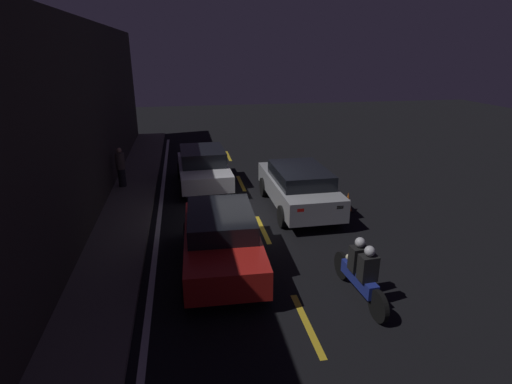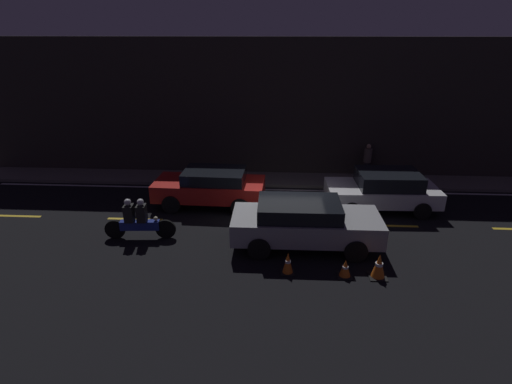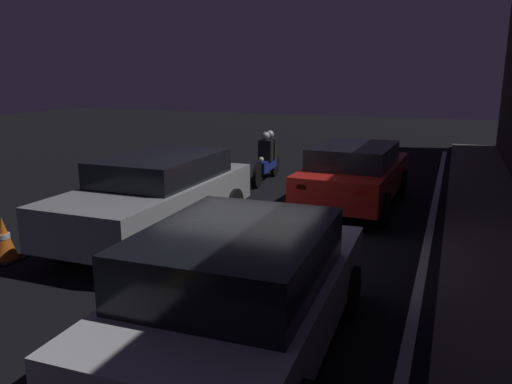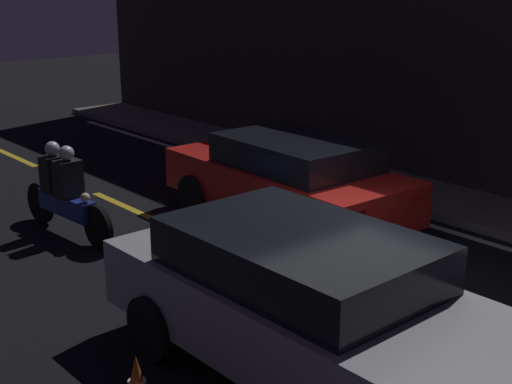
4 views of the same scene
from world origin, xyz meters
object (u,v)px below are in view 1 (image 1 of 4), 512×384
(taxi_red, at_px, (221,238))
(pedestrian, at_px, (121,167))
(motorcycle, at_px, (361,272))
(traffic_cone_mid, at_px, (333,189))
(hatchback_silver, at_px, (298,186))
(traffic_cone_far, at_px, (324,179))
(sedan_white, at_px, (203,166))
(traffic_cone_near, at_px, (348,202))

(taxi_red, bearing_deg, pedestrian, -152.00)
(motorcycle, height_order, pedestrian, pedestrian)
(motorcycle, height_order, traffic_cone_mid, motorcycle)
(taxi_red, xyz_separation_m, motorcycle, (-1.93, -2.79, -0.13))
(taxi_red, height_order, motorcycle, taxi_red)
(hatchback_silver, height_order, pedestrian, pedestrian)
(traffic_cone_mid, distance_m, traffic_cone_far, 0.91)
(traffic_cone_far, bearing_deg, motorcycle, 166.25)
(taxi_red, relative_size, hatchback_silver, 0.92)
(sedan_white, relative_size, traffic_cone_mid, 8.07)
(taxi_red, height_order, traffic_cone_mid, taxi_red)
(motorcycle, bearing_deg, traffic_cone_near, -23.75)
(hatchback_silver, xyz_separation_m, pedestrian, (3.13, 6.13, 0.09))
(sedan_white, relative_size, traffic_cone_near, 6.32)
(hatchback_silver, bearing_deg, traffic_cone_near, -108.38)
(taxi_red, bearing_deg, traffic_cone_far, 141.41)
(sedan_white, relative_size, traffic_cone_far, 5.76)
(traffic_cone_far, bearing_deg, taxi_red, 139.55)
(pedestrian, bearing_deg, traffic_cone_mid, -104.87)
(taxi_red, relative_size, motorcycle, 1.83)
(sedan_white, xyz_separation_m, motorcycle, (-8.44, -2.86, -0.12))
(motorcycle, xyz_separation_m, traffic_cone_mid, (6.38, -1.80, -0.41))
(taxi_red, relative_size, traffic_cone_mid, 8.23)
(sedan_white, distance_m, motorcycle, 8.91)
(traffic_cone_near, bearing_deg, hatchback_silver, 72.02)
(sedan_white, height_order, traffic_cone_near, sedan_white)
(motorcycle, bearing_deg, pedestrian, 31.32)
(hatchback_silver, distance_m, sedan_white, 4.33)
(traffic_cone_near, distance_m, traffic_cone_far, 2.48)
(traffic_cone_near, height_order, traffic_cone_mid, traffic_cone_near)
(taxi_red, xyz_separation_m, traffic_cone_far, (5.36, -4.57, -0.43))
(sedan_white, bearing_deg, motorcycle, 16.95)
(traffic_cone_mid, xyz_separation_m, traffic_cone_far, (0.90, 0.02, 0.10))
(traffic_cone_near, bearing_deg, motorcycle, 160.25)
(traffic_cone_near, bearing_deg, traffic_cone_far, -1.31)
(sedan_white, height_order, traffic_cone_mid, sedan_white)
(taxi_red, distance_m, traffic_cone_near, 5.37)
(sedan_white, bearing_deg, hatchback_silver, 42.14)
(sedan_white, xyz_separation_m, traffic_cone_near, (-3.63, -4.59, -0.45))
(sedan_white, bearing_deg, taxi_red, -1.11)
(motorcycle, relative_size, traffic_cone_far, 3.21)
(traffic_cone_near, relative_size, traffic_cone_far, 0.91)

